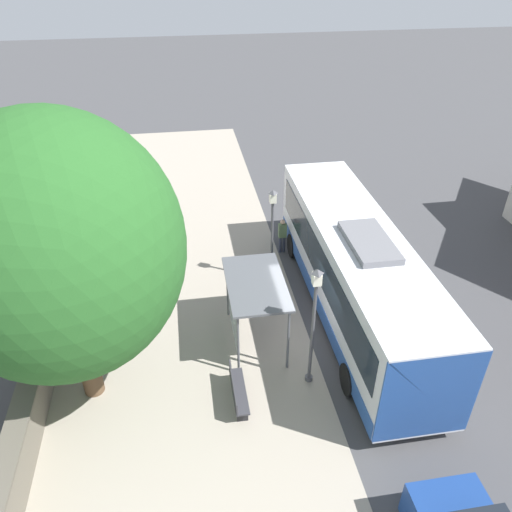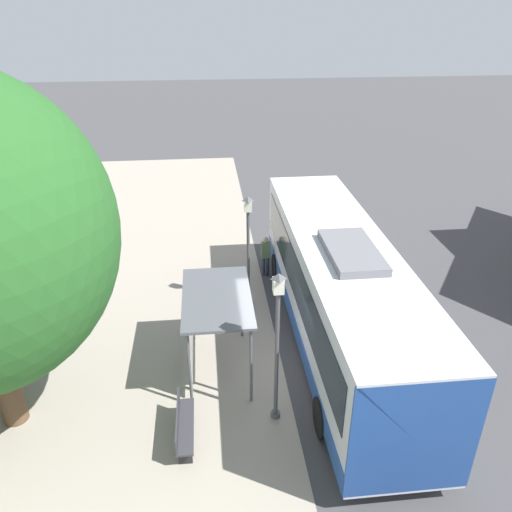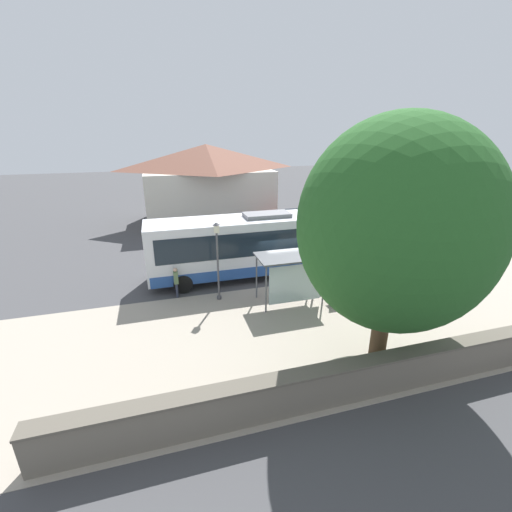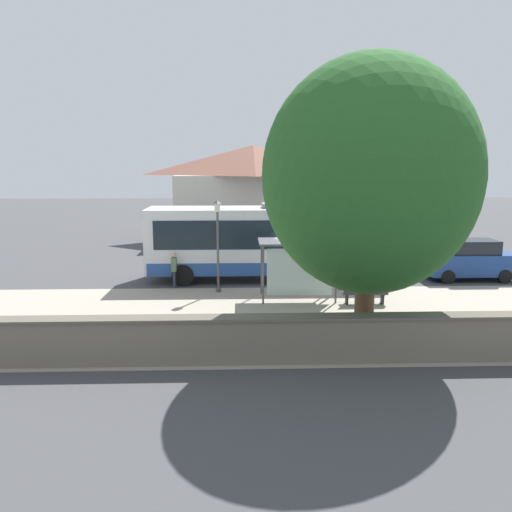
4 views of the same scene
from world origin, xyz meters
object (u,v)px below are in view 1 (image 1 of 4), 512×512
bus (355,270)px  bench (237,391)px  pedestrian (282,233)px  street_lamp_near (314,319)px  street_lamp_far (272,229)px  shade_tree (59,249)px  bus_shelter (251,292)px

bus → bench: size_ratio=6.53×
pedestrian → street_lamp_near: street_lamp_near is taller
street_lamp_far → shade_tree: bearing=-143.2°
street_lamp_near → street_lamp_far: (-0.18, 5.40, -0.12)m
bus_shelter → bench: bearing=-107.3°
street_lamp_near → shade_tree: shade_tree is taller
bus_shelter → street_lamp_near: (1.50, -2.09, 0.45)m
shade_tree → street_lamp_far: bearing=36.8°
bus_shelter → street_lamp_near: bearing=-54.3°
bus → street_lamp_near: (-2.29, -2.97, 0.60)m
shade_tree → pedestrian: bearing=43.2°
bus → bus_shelter: 3.89m
bus_shelter → shade_tree: bearing=-163.9°
bench → street_lamp_far: 6.55m
bus_shelter → street_lamp_far: bearing=68.3°
pedestrian → shade_tree: bearing=-136.8°
street_lamp_near → shade_tree: size_ratio=0.49×
street_lamp_far → shade_tree: size_ratio=0.46×
bus_shelter → shade_tree: (-5.06, -1.46, 3.09)m
pedestrian → street_lamp_near: 7.61m
street_lamp_near → pedestrian: bearing=84.8°
bus → street_lamp_near: 3.80m
bus → street_lamp_near: street_lamp_near is taller
bus_shelter → pedestrian: 5.86m
bus → shade_tree: (-8.85, -2.34, 3.24)m
street_lamp_near → street_lamp_far: bearing=91.9°
street_lamp_near → shade_tree: (-6.56, 0.62, 2.64)m
bus → shade_tree: 9.71m
pedestrian → bench: size_ratio=0.90×
bus → bench: (-4.59, -3.47, -1.42)m
street_lamp_far → shade_tree: 8.43m
bus_shelter → street_lamp_near: 2.61m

